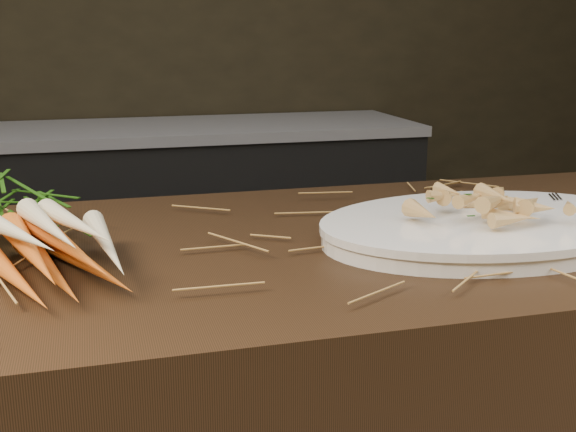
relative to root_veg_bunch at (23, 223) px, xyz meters
name	(u,v)px	position (x,y,z in m)	size (l,w,h in m)	color
back_counter	(192,226)	(0.48, 1.85, -0.52)	(1.82, 0.62, 0.84)	black
straw_bedding	(155,245)	(0.18, -0.03, -0.04)	(1.40, 0.60, 0.02)	olive
root_veg_bunch	(23,223)	(0.00, 0.00, 0.00)	(0.30, 0.52, 0.09)	#CD6421
serving_platter	(486,230)	(0.66, -0.10, -0.03)	(0.51, 0.34, 0.03)	white
roasted_veg_heap	(488,202)	(0.66, -0.10, 0.01)	(0.25, 0.18, 0.06)	tan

